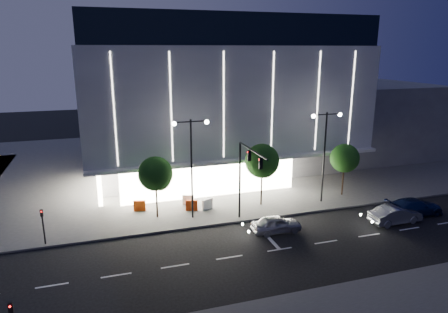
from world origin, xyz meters
The scene contains 18 objects.
ground centered at (0.00, 0.00, 0.00)m, with size 160.00×160.00×0.00m, color black.
sidewalk_museum centered at (5.00, 24.00, 0.07)m, with size 70.00×40.00×0.15m, color #474747.
museum centered at (2.98, 22.31, 9.27)m, with size 30.00×25.80×18.00m.
annex_building centered at (26.00, 24.00, 5.00)m, with size 16.00×20.00×10.00m, color #4C4C51.
traffic_mast centered at (1.00, 3.34, 5.03)m, with size 0.33×5.89×7.07m.
street_lamp_west centered at (-3.00, 6.00, 5.96)m, with size 3.16×0.36×9.00m.
street_lamp_east centered at (10.00, 6.00, 5.96)m, with size 3.16×0.36×9.00m.
ped_signal_far centered at (-15.00, 4.50, 1.89)m, with size 0.22×0.24×3.00m.
tree_left centered at (-5.97, 7.02, 4.03)m, with size 3.02×3.02×5.72m.
tree_mid centered at (4.03, 7.02, 4.33)m, with size 3.25×3.25×6.15m.
tree_right centered at (13.03, 7.02, 3.88)m, with size 2.91×2.91×5.51m.
car_lead centered at (3.00, 1.30, 0.71)m, with size 1.68×4.18×1.42m, color #9C9DA3.
car_second centered at (13.62, -0.12, 0.77)m, with size 1.63×4.68×1.54m, color #94969B.
car_third centered at (16.55, 0.85, 0.77)m, with size 2.14×5.27×1.53m, color #131F49.
barrier_a centered at (-7.36, 8.91, 0.65)m, with size 1.10×0.25×1.00m, color #FF4C0E.
barrier_b centered at (-2.75, 8.98, 0.65)m, with size 1.10×0.25×1.00m, color white.
barrier_c centered at (-2.73, 7.55, 0.65)m, with size 1.10×0.25×1.00m, color red.
barrier_d centered at (-1.25, 7.44, 0.65)m, with size 1.10×0.25×1.00m, color white.
Camera 1 is at (-10.19, -26.33, 14.67)m, focal length 32.00 mm.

